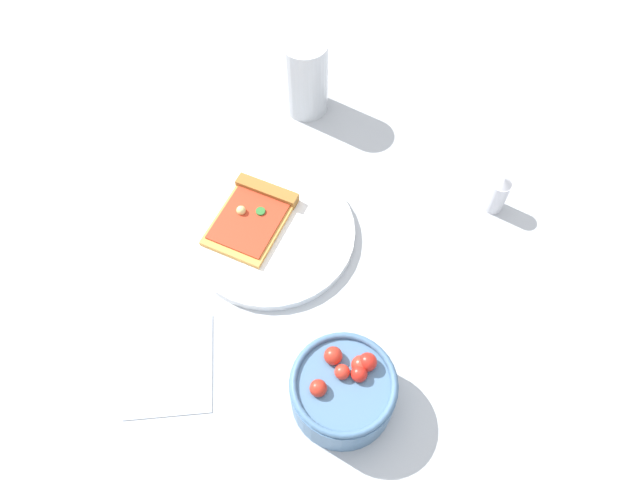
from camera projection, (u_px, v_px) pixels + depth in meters
name	position (u px, v px, depth m)	size (l,w,h in m)	color
ground_plane	(311.00, 231.00, 0.87)	(2.40, 2.40, 0.00)	#B2B7BC
plate	(272.00, 233.00, 0.86)	(0.25, 0.25, 0.01)	white
pizza_slice_main	(254.00, 214.00, 0.86)	(0.15, 0.12, 0.02)	gold
salad_bowl	(343.00, 390.00, 0.71)	(0.13, 0.13, 0.08)	#4C7299
soda_glass	(306.00, 80.00, 0.95)	(0.07, 0.07, 0.14)	silver
paper_napkin	(169.00, 365.00, 0.76)	(0.13, 0.11, 0.00)	white
pepper_shaker	(498.00, 193.00, 0.86)	(0.03, 0.03, 0.07)	silver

